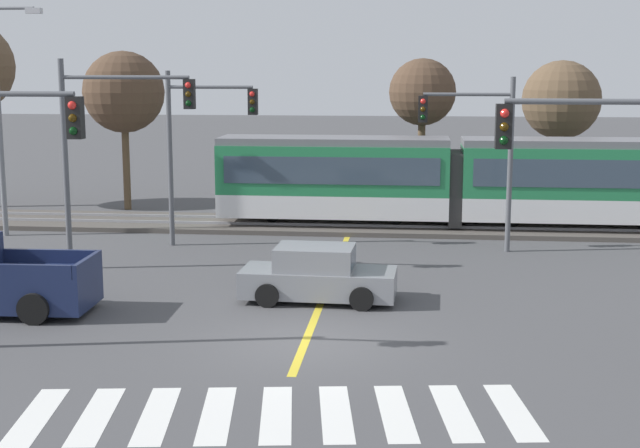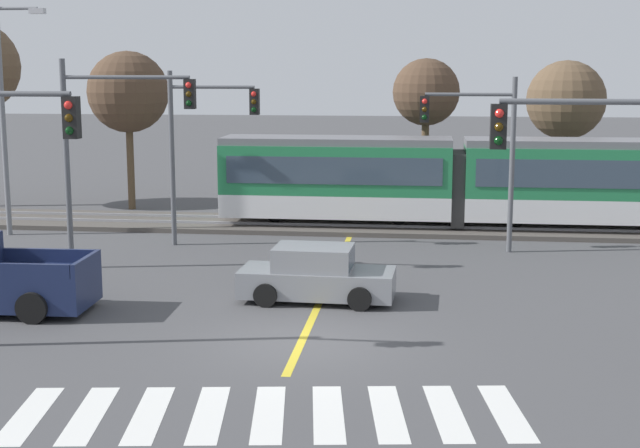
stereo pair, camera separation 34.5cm
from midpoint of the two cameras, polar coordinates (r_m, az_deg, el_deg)
The scene contains 24 objects.
ground_plane at distance 20.86m, azimuth -0.72°, elevation -7.58°, with size 200.00×200.00×0.00m, color #474749.
track_bed at distance 35.49m, azimuth 2.45°, elevation -0.11°, with size 120.00×4.00×0.18m, color #4C4742.
rail_near at distance 34.76m, azimuth 2.36°, elevation -0.09°, with size 120.00×0.08×0.10m, color #939399.
rail_far at distance 36.17m, azimuth 2.53°, elevation 0.30°, with size 120.00×0.08×0.10m, color #939399.
light_rail_tram at distance 35.13m, azimuth 9.09°, elevation 2.90°, with size 18.50×2.64×3.43m.
crosswalk_stripe_0 at distance 17.49m, azimuth -17.58°, elevation -11.57°, with size 0.56×2.80×0.01m, color silver.
crosswalk_stripe_1 at distance 17.21m, azimuth -13.99°, elevation -11.75°, with size 0.56×2.80×0.01m, color silver.
crosswalk_stripe_2 at distance 17.00m, azimuth -10.30°, elevation -11.89°, with size 0.56×2.80×0.01m, color silver.
crosswalk_stripe_3 at distance 16.85m, azimuth -6.53°, elevation -11.98°, with size 0.56×2.80×0.01m, color silver.
crosswalk_stripe_4 at distance 16.78m, azimuth -2.70°, elevation -12.02°, with size 0.56×2.80×0.01m, color silver.
crosswalk_stripe_5 at distance 16.78m, azimuth 1.14°, elevation -12.01°, with size 0.56×2.80×0.01m, color silver.
crosswalk_stripe_6 at distance 16.86m, azimuth 4.96°, elevation -11.95°, with size 0.56×2.80×0.01m, color silver.
crosswalk_stripe_7 at distance 17.00m, azimuth 8.73°, elevation -11.84°, with size 0.56×2.80×0.01m, color silver.
crosswalk_stripe_8 at distance 17.21m, azimuth 12.42°, elevation -11.68°, with size 0.56×2.80×0.01m, color silver.
lane_centre_line at distance 26.00m, azimuth 0.82°, elevation -4.03°, with size 0.20×15.50×0.01m, color gold.
sedan_crossing at distance 24.31m, azimuth 0.18°, elevation -3.32°, with size 4.26×2.03×1.52m.
traffic_light_near_right at distance 18.77m, azimuth 18.59°, elevation 2.43°, with size 3.75×0.38×5.99m.
traffic_light_far_left at distance 31.70m, azimuth -7.35°, elevation 5.74°, with size 3.25×0.38×6.20m.
traffic_light_mid_left at distance 28.36m, azimuth -13.07°, elevation 5.69°, with size 4.25×0.38×6.57m.
traffic_light_far_right at distance 30.95m, azimuth 10.58°, elevation 5.30°, with size 3.25×0.38×6.00m.
street_lamp_west at distance 35.41m, azimuth -19.17°, elevation 7.11°, with size 1.96×0.28×8.63m.
bare_tree_west at distance 40.66m, azimuth -11.95°, elevation 8.23°, with size 3.59×3.59×7.04m.
bare_tree_east at distance 38.62m, azimuth 7.06°, elevation 8.29°, with size 2.86×2.86×6.71m.
bare_tree_far_east at distance 41.13m, azimuth 15.70°, elevation 7.61°, with size 3.48×3.48×6.64m.
Camera 2 is at (2.77, -19.70, 6.28)m, focal length 50.00 mm.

